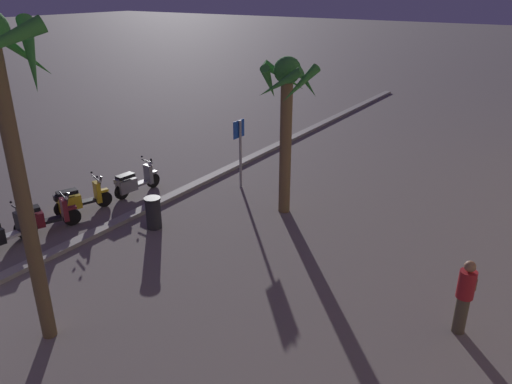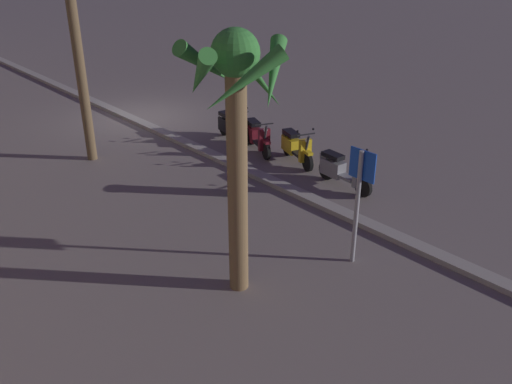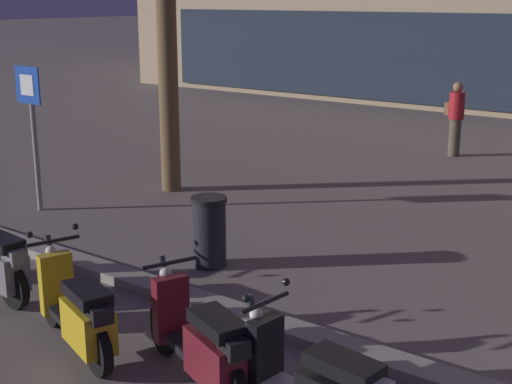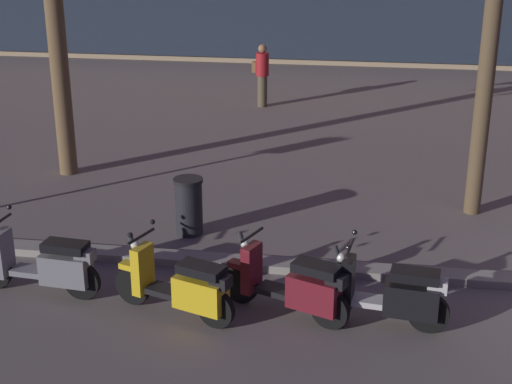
# 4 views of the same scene
# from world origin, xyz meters

# --- Properties ---
(ground_plane) EXTENTS (200.00, 200.00, 0.00)m
(ground_plane) POSITION_xyz_m (0.00, 0.00, 0.00)
(ground_plane) COLOR slate
(curb_strip) EXTENTS (60.00, 0.36, 0.12)m
(curb_strip) POSITION_xyz_m (0.00, 0.33, 0.06)
(curb_strip) COLOR gray
(curb_strip) RESTS_ON ground
(scooter_grey_far_back) EXTENTS (1.85, 0.56, 1.17)m
(scooter_grey_far_back) POSITION_xyz_m (-8.61, -0.92, 0.45)
(scooter_grey_far_back) COLOR black
(scooter_grey_far_back) RESTS_ON ground
(scooter_yellow_second_in_line) EXTENTS (1.74, 0.83, 1.17)m
(scooter_yellow_second_in_line) POSITION_xyz_m (-6.62, -1.26, 0.45)
(scooter_yellow_second_in_line) COLOR black
(scooter_yellow_second_in_line) RESTS_ON ground
(scooter_maroon_tail_end) EXTENTS (1.76, 0.89, 1.04)m
(scooter_maroon_tail_end) POSITION_xyz_m (-5.19, -1.04, 0.45)
(scooter_maroon_tail_end) COLOR black
(scooter_maroon_tail_end) RESTS_ON ground
(scooter_black_last_in_row) EXTENTS (1.73, 0.59, 1.17)m
(scooter_black_last_in_row) POSITION_xyz_m (-3.96, -1.07, 0.45)
(scooter_black_last_in_row) COLOR black
(scooter_black_last_in_row) RESTS_ON ground
(crossing_sign) EXTENTS (0.60, 0.12, 2.40)m
(crossing_sign) POSITION_xyz_m (-11.15, 1.69, 1.50)
(crossing_sign) COLOR #939399
(crossing_sign) RESTS_ON ground
(palm_tree_near_sign) EXTENTS (1.89, 1.92, 4.76)m
(palm_tree_near_sign) POSITION_xyz_m (-10.28, 3.99, 3.50)
(palm_tree_near_sign) COLOR brown
(palm_tree_near_sign) RESTS_ON ground
(litter_bin) EXTENTS (0.48, 0.48, 0.95)m
(litter_bin) POSITION_xyz_m (-7.17, 1.41, 0.48)
(litter_bin) COLOR #232328
(litter_bin) RESTS_ON ground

